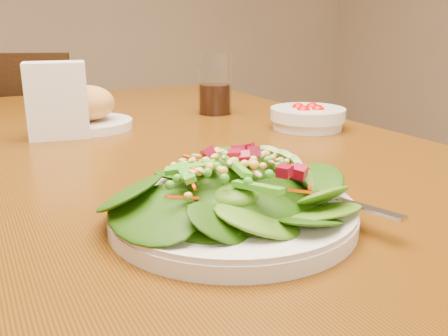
{
  "coord_description": "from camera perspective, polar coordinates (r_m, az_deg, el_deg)",
  "views": [
    {
      "loc": [
        -0.29,
        -0.82,
        0.96
      ],
      "look_at": [
        -0.05,
        -0.37,
        0.81
      ],
      "focal_mm": 40.0,
      "sensor_mm": 36.0,
      "label": 1
    }
  ],
  "objects": [
    {
      "name": "napkin_holder",
      "position": [
        0.96,
        -18.58,
        7.56
      ],
      "size": [
        0.11,
        0.08,
        0.14
      ],
      "rotation": [
        0.0,
        0.0,
        -0.18
      ],
      "color": "white",
      "rests_on": "dining_table"
    },
    {
      "name": "drinking_glass",
      "position": [
        1.15,
        -1.05,
        9.07
      ],
      "size": [
        0.08,
        0.08,
        0.13
      ],
      "color": "silver",
      "rests_on": "dining_table"
    },
    {
      "name": "chair_far",
      "position": [
        1.79,
        -21.44,
        -0.82
      ],
      "size": [
        0.52,
        0.52,
        0.87
      ],
      "rotation": [
        0.0,
        0.0,
        2.74
      ],
      "color": "black",
      "rests_on": "ground_plane"
    },
    {
      "name": "bread_plate",
      "position": [
        1.03,
        -15.27,
        6.28
      ],
      "size": [
        0.17,
        0.17,
        0.09
      ],
      "color": "white",
      "rests_on": "dining_table"
    },
    {
      "name": "dining_table",
      "position": [
        0.92,
        -8.04,
        -3.19
      ],
      "size": [
        0.9,
        1.4,
        0.75
      ],
      "color": "#5C340B",
      "rests_on": "ground_plane"
    },
    {
      "name": "tomato_bowl",
      "position": [
        1.01,
        9.53,
        5.72
      ],
      "size": [
        0.15,
        0.15,
        0.05
      ],
      "color": "white",
      "rests_on": "dining_table"
    },
    {
      "name": "salad_plate",
      "position": [
        0.53,
        1.9,
        -3.33
      ],
      "size": [
        0.27,
        0.26,
        0.08
      ],
      "rotation": [
        0.0,
        0.0,
        0.32
      ],
      "color": "white",
      "rests_on": "dining_table"
    }
  ]
}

